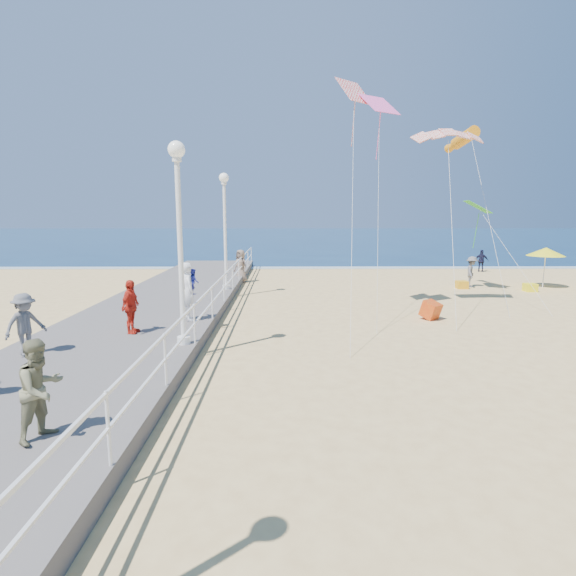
{
  "coord_description": "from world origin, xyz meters",
  "views": [
    {
      "loc": [
        -2.6,
        -11.82,
        3.89
      ],
      "look_at": [
        -2.5,
        2.0,
        1.6
      ],
      "focal_mm": 28.0,
      "sensor_mm": 36.0,
      "label": 1
    }
  ],
  "objects_px": {
    "spectator_3": "(131,307)",
    "box_kite": "(431,312)",
    "beach_walker_a": "(472,272)",
    "lamp_post_mid": "(179,223)",
    "toddler_held": "(193,281)",
    "spectator_1": "(41,389)",
    "spectator_2": "(25,324)",
    "woman_holding_toddler": "(188,291)",
    "beach_walker_c": "(241,266)",
    "beach_umbrella": "(546,252)",
    "lamp_post_far": "(225,219)",
    "beach_chair_left": "(462,285)",
    "beach_walker_b": "(481,261)",
    "beach_chair_right": "(530,287)"
  },
  "relations": [
    {
      "from": "spectator_3",
      "to": "box_kite",
      "type": "distance_m",
      "value": 10.54
    },
    {
      "from": "spectator_3",
      "to": "beach_walker_a",
      "type": "height_order",
      "value": "spectator_3"
    },
    {
      "from": "box_kite",
      "to": "spectator_3",
      "type": "bearing_deg",
      "value": 159.41
    },
    {
      "from": "lamp_post_mid",
      "to": "toddler_held",
      "type": "xyz_separation_m",
      "value": [
        -0.28,
        2.91,
        -1.99
      ]
    },
    {
      "from": "lamp_post_mid",
      "to": "spectator_1",
      "type": "bearing_deg",
      "value": -101.34
    },
    {
      "from": "spectator_2",
      "to": "beach_walker_a",
      "type": "xyz_separation_m",
      "value": [
        16.48,
        12.89,
        -0.35
      ]
    },
    {
      "from": "woman_holding_toddler",
      "to": "beach_walker_c",
      "type": "relative_size",
      "value": 1.02
    },
    {
      "from": "woman_holding_toddler",
      "to": "beach_umbrella",
      "type": "xyz_separation_m",
      "value": [
        17.01,
        9.03,
        0.55
      ]
    },
    {
      "from": "spectator_1",
      "to": "spectator_2",
      "type": "height_order",
      "value": "spectator_1"
    },
    {
      "from": "lamp_post_far",
      "to": "spectator_3",
      "type": "distance_m",
      "value": 8.47
    },
    {
      "from": "beach_chair_left",
      "to": "beach_walker_c",
      "type": "bearing_deg",
      "value": 169.29
    },
    {
      "from": "spectator_2",
      "to": "box_kite",
      "type": "relative_size",
      "value": 2.6
    },
    {
      "from": "beach_umbrella",
      "to": "box_kite",
      "type": "bearing_deg",
      "value": -138.81
    },
    {
      "from": "spectator_3",
      "to": "beach_walker_b",
      "type": "height_order",
      "value": "spectator_3"
    },
    {
      "from": "beach_walker_c",
      "to": "beach_chair_right",
      "type": "xyz_separation_m",
      "value": [
        14.98,
        -3.17,
        -0.74
      ]
    },
    {
      "from": "woman_holding_toddler",
      "to": "beach_walker_b",
      "type": "bearing_deg",
      "value": -70.39
    },
    {
      "from": "beach_walker_c",
      "to": "beach_chair_right",
      "type": "relative_size",
      "value": 3.42
    },
    {
      "from": "lamp_post_far",
      "to": "spectator_2",
      "type": "bearing_deg",
      "value": -110.46
    },
    {
      "from": "spectator_2",
      "to": "beach_walker_b",
      "type": "xyz_separation_m",
      "value": [
        19.81,
        19.32,
        -0.43
      ]
    },
    {
      "from": "spectator_3",
      "to": "beach_walker_c",
      "type": "relative_size",
      "value": 0.85
    },
    {
      "from": "beach_walker_c",
      "to": "beach_walker_a",
      "type": "bearing_deg",
      "value": 34.63
    },
    {
      "from": "toddler_held",
      "to": "box_kite",
      "type": "bearing_deg",
      "value": -103.53
    },
    {
      "from": "toddler_held",
      "to": "beach_walker_b",
      "type": "height_order",
      "value": "toddler_held"
    },
    {
      "from": "beach_walker_b",
      "to": "beach_walker_c",
      "type": "height_order",
      "value": "beach_walker_c"
    },
    {
      "from": "lamp_post_far",
      "to": "toddler_held",
      "type": "height_order",
      "value": "lamp_post_far"
    },
    {
      "from": "toddler_held",
      "to": "lamp_post_far",
      "type": "bearing_deg",
      "value": -26.42
    },
    {
      "from": "beach_walker_a",
      "to": "box_kite",
      "type": "xyz_separation_m",
      "value": [
        -4.59,
        -7.51,
        -0.53
      ]
    },
    {
      "from": "woman_holding_toddler",
      "to": "toddler_held",
      "type": "distance_m",
      "value": 0.38
    },
    {
      "from": "beach_chair_left",
      "to": "spectator_1",
      "type": "bearing_deg",
      "value": -128.25
    },
    {
      "from": "lamp_post_mid",
      "to": "beach_walker_c",
      "type": "xyz_separation_m",
      "value": [
        0.23,
        13.71,
        -2.72
      ]
    },
    {
      "from": "lamp_post_far",
      "to": "beach_chair_left",
      "type": "height_order",
      "value": "lamp_post_far"
    },
    {
      "from": "spectator_1",
      "to": "beach_walker_a",
      "type": "height_order",
      "value": "spectator_1"
    },
    {
      "from": "lamp_post_mid",
      "to": "box_kite",
      "type": "xyz_separation_m",
      "value": [
        8.18,
        4.44,
        -3.36
      ]
    },
    {
      "from": "toddler_held",
      "to": "beach_chair_right",
      "type": "xyz_separation_m",
      "value": [
        15.49,
        7.63,
        -1.47
      ]
    },
    {
      "from": "box_kite",
      "to": "beach_chair_right",
      "type": "relative_size",
      "value": 1.09
    },
    {
      "from": "lamp_post_mid",
      "to": "box_kite",
      "type": "height_order",
      "value": "lamp_post_mid"
    },
    {
      "from": "woman_holding_toddler",
      "to": "beach_chair_right",
      "type": "bearing_deg",
      "value": -87.32
    },
    {
      "from": "toddler_held",
      "to": "spectator_1",
      "type": "height_order",
      "value": "toddler_held"
    },
    {
      "from": "woman_holding_toddler",
      "to": "spectator_1",
      "type": "xyz_separation_m",
      "value": [
        -0.61,
        -7.96,
        -0.16
      ]
    },
    {
      "from": "toddler_held",
      "to": "beach_umbrella",
      "type": "xyz_separation_m",
      "value": [
        16.86,
        8.88,
        0.24
      ]
    },
    {
      "from": "lamp_post_mid",
      "to": "woman_holding_toddler",
      "type": "distance_m",
      "value": 3.62
    },
    {
      "from": "toddler_held",
      "to": "lamp_post_mid",
      "type": "bearing_deg",
      "value": 161.79
    },
    {
      "from": "toddler_held",
      "to": "woman_holding_toddler",
      "type": "bearing_deg",
      "value": 111.24
    },
    {
      "from": "toddler_held",
      "to": "beach_chair_left",
      "type": "relative_size",
      "value": 1.54
    },
    {
      "from": "spectator_2",
      "to": "woman_holding_toddler",
      "type": "bearing_deg",
      "value": -8.57
    },
    {
      "from": "beach_walker_b",
      "to": "beach_chair_right",
      "type": "height_order",
      "value": "beach_walker_b"
    },
    {
      "from": "spectator_3",
      "to": "beach_walker_b",
      "type": "distance_m",
      "value": 24.87
    },
    {
      "from": "spectator_2",
      "to": "beach_chair_left",
      "type": "xyz_separation_m",
      "value": [
        15.8,
        12.41,
        -0.98
      ]
    },
    {
      "from": "lamp_post_mid",
      "to": "woman_holding_toddler",
      "type": "xyz_separation_m",
      "value": [
        -0.43,
        2.76,
        -2.3
      ]
    },
    {
      "from": "lamp_post_far",
      "to": "spectator_3",
      "type": "height_order",
      "value": "lamp_post_far"
    }
  ]
}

